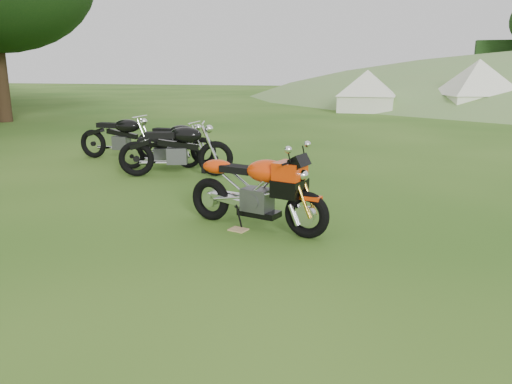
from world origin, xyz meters
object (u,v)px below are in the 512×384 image
(vintage_moto_a, at_px, (176,148))
(vintage_moto_b, at_px, (160,148))
(vintage_moto_d, at_px, (120,136))
(tent_mid, at_px, (477,86))
(tent_left, at_px, (367,89))
(plywood_board, at_px, (238,230))
(sport_motorcycle, at_px, (256,185))
(vintage_moto_c, at_px, (175,141))

(vintage_moto_a, xyz_separation_m, vintage_moto_b, (-0.66, 0.62, -0.13))
(vintage_moto_a, height_order, vintage_moto_d, vintage_moto_a)
(vintage_moto_a, relative_size, tent_mid, 0.72)
(vintage_moto_a, xyz_separation_m, tent_left, (2.14, 16.74, 0.56))
(plywood_board, bearing_deg, sport_motorcycle, 38.67)
(vintage_moto_c, distance_m, tent_left, 15.73)
(vintage_moto_a, distance_m, vintage_moto_b, 0.92)
(vintage_moto_d, distance_m, tent_mid, 17.90)
(sport_motorcycle, xyz_separation_m, tent_left, (-0.27, 19.39, 0.54))
(vintage_moto_a, distance_m, vintage_moto_c, 1.42)
(vintage_moto_c, relative_size, vintage_moto_d, 0.91)
(vintage_moto_b, relative_size, tent_mid, 0.55)
(vintage_moto_b, relative_size, tent_left, 0.63)
(plywood_board, relative_size, vintage_moto_c, 0.12)
(vintage_moto_d, bearing_deg, sport_motorcycle, -40.99)
(sport_motorcycle, xyz_separation_m, tent_mid, (4.68, 19.35, 0.69))
(sport_motorcycle, distance_m, vintage_moto_c, 4.96)
(sport_motorcycle, xyz_separation_m, plywood_board, (-0.19, -0.15, -0.57))
(vintage_moto_a, bearing_deg, vintage_moto_d, 128.18)
(sport_motorcycle, xyz_separation_m, vintage_moto_c, (-3.05, 3.92, -0.09))
(sport_motorcycle, height_order, plywood_board, sport_motorcycle)
(vintage_moto_a, height_order, vintage_moto_c, vintage_moto_a)
(sport_motorcycle, relative_size, vintage_moto_c, 1.03)
(sport_motorcycle, distance_m, tent_left, 19.40)
(vintage_moto_a, distance_m, tent_left, 16.89)
(plywood_board, xyz_separation_m, tent_left, (-0.09, 19.54, 1.11))
(vintage_moto_c, height_order, vintage_moto_d, vintage_moto_d)
(sport_motorcycle, height_order, tent_mid, tent_mid)
(sport_motorcycle, bearing_deg, tent_left, 105.27)
(plywood_board, xyz_separation_m, tent_mid, (4.87, 19.50, 1.26))
(tent_left, relative_size, tent_mid, 0.88)
(sport_motorcycle, distance_m, tent_mid, 19.92)
(vintage_moto_c, bearing_deg, vintage_moto_b, -90.28)
(plywood_board, bearing_deg, tent_mid, 75.99)
(vintage_moto_b, bearing_deg, vintage_moto_c, 65.43)
(vintage_moto_a, relative_size, vintage_moto_c, 1.13)
(vintage_moto_b, xyz_separation_m, tent_left, (2.80, 16.12, 0.69))
(plywood_board, bearing_deg, vintage_moto_b, 130.17)
(sport_motorcycle, distance_m, plywood_board, 0.62)
(sport_motorcycle, distance_m, vintage_moto_a, 3.59)
(vintage_moto_a, bearing_deg, plywood_board, -70.41)
(vintage_moto_d, bearing_deg, plywood_board, -43.30)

